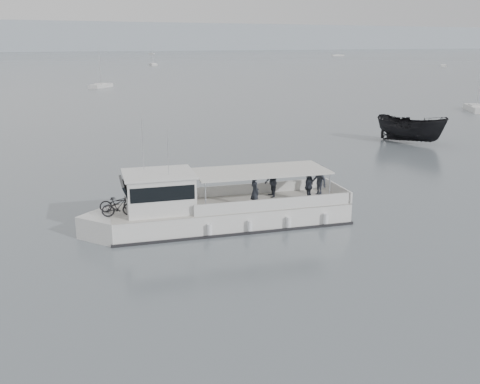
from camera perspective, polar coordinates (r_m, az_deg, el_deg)
name	(u,v)px	position (r m, az deg, el deg)	size (l,w,h in m)	color
ground	(182,220)	(26.94, -6.23, -2.97)	(1400.00, 1400.00, 0.00)	#545D63
tour_boat	(208,209)	(25.53, -3.46, -1.85)	(13.05, 5.22, 5.44)	silver
dark_motorboat	(411,129)	(49.58, 17.76, 6.45)	(2.44, 6.49, 2.51)	black
moored_fleet	(13,67)	(207.45, -23.01, 12.21)	(405.96, 352.96, 9.64)	silver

